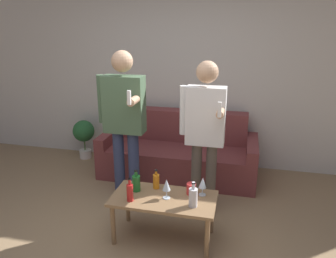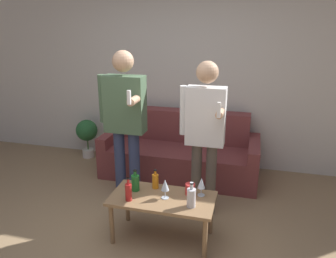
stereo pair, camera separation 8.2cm
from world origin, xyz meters
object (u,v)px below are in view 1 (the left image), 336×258
coffee_table (164,202)px  person_standing_right (205,127)px  couch (179,153)px  person_standing_left (124,116)px  bottle_orange (193,197)px

coffee_table → person_standing_right: (0.29, 0.56, 0.59)m
couch → person_standing_left: size_ratio=1.20×
coffee_table → person_standing_left: bearing=133.9°
person_standing_right → person_standing_left: bearing=175.3°
bottle_orange → coffee_table: bearing=162.6°
person_standing_left → person_standing_right: bearing=-4.7°
bottle_orange → person_standing_left: 1.25m
bottle_orange → couch: bearing=106.0°
couch → bottle_orange: 1.62m
person_standing_left → person_standing_right: 0.90m
person_standing_left → bottle_orange: bearing=-38.8°
person_standing_left → coffee_table: bearing=-46.1°
couch → person_standing_right: (0.44, -0.89, 0.68)m
couch → coffee_table: 1.46m
couch → person_standing_right: 1.20m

